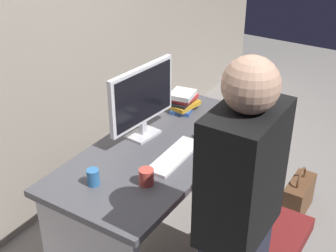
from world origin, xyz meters
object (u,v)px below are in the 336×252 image
at_px(person_at_desk, 237,231).
at_px(cup_near_keyboard, 146,177).
at_px(desk, 161,177).
at_px(keyboard, 175,156).
at_px(monitor, 142,98).
at_px(cell_phone, 219,124).
at_px(mouse, 201,136).
at_px(book_stack, 183,101).
at_px(cup_by_monitor, 93,177).
at_px(office_chair, 253,233).
at_px(handbag, 298,196).

height_order(person_at_desk, cup_near_keyboard, person_at_desk).
bearing_deg(desk, keyboard, -116.53).
bearing_deg(person_at_desk, cup_near_keyboard, 74.01).
distance_m(person_at_desk, monitor, 1.09).
bearing_deg(cell_phone, mouse, -165.24).
bearing_deg(mouse, book_stack, 46.84).
relative_size(cup_near_keyboard, cup_by_monitor, 0.97).
distance_m(cup_near_keyboard, book_stack, 0.89).
distance_m(desk, mouse, 0.36).
bearing_deg(office_chair, person_at_desk, -168.92).
distance_m(office_chair, book_stack, 1.03).
xyz_separation_m(desk, handbag, (0.79, -0.67, -0.39)).
height_order(person_at_desk, handbag, person_at_desk).
height_order(mouse, book_stack, book_stack).
relative_size(monitor, handbag, 1.43).
distance_m(keyboard, cup_by_monitor, 0.50).
height_order(monitor, keyboard, monitor).
bearing_deg(mouse, handbag, -40.90).
relative_size(desk, mouse, 15.14).
bearing_deg(handbag, cell_phone, 126.62).
height_order(cup_by_monitor, handbag, cup_by_monitor).
bearing_deg(book_stack, monitor, 176.21).
height_order(monitor, mouse, monitor).
relative_size(monitor, mouse, 5.40).
bearing_deg(book_stack, handbag, -68.45).
bearing_deg(monitor, book_stack, -3.79).
xyz_separation_m(person_at_desk, monitor, (0.58, 0.91, 0.17)).
xyz_separation_m(cup_by_monitor, handbag, (1.31, -0.75, -0.66)).
xyz_separation_m(mouse, cup_by_monitor, (-0.73, 0.24, 0.03)).
distance_m(desk, person_at_desk, 0.97).
bearing_deg(book_stack, cup_near_keyboard, -161.74).
xyz_separation_m(person_at_desk, handbag, (1.33, 0.08, -0.70)).
distance_m(cup_by_monitor, book_stack, 1.00).
height_order(keyboard, mouse, mouse).
distance_m(person_at_desk, mouse, 0.95).
bearing_deg(cup_near_keyboard, person_at_desk, -105.99).
bearing_deg(person_at_desk, desk, 54.24).
height_order(office_chair, cell_phone, office_chair).
bearing_deg(cup_near_keyboard, office_chair, -59.06).
bearing_deg(desk, handbag, -40.00).
relative_size(mouse, cup_by_monitor, 1.10).
bearing_deg(mouse, keyboard, 176.12).
relative_size(mouse, cell_phone, 0.69).
bearing_deg(person_at_desk, book_stack, 40.83).
bearing_deg(cup_near_keyboard, desk, 21.87).
distance_m(office_chair, person_at_desk, 0.64).
bearing_deg(cup_near_keyboard, mouse, -1.12).
xyz_separation_m(mouse, cell_phone, (0.22, -0.02, -0.01)).
distance_m(cup_by_monitor, cell_phone, 0.98).
bearing_deg(desk, cell_phone, -22.23).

